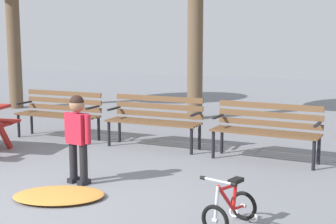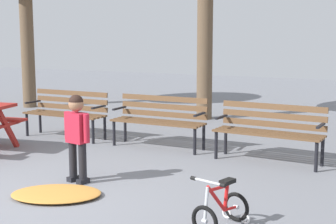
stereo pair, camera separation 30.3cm
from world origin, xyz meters
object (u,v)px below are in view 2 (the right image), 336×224
at_px(park_bench_far_left, 67,110).
at_px(park_bench_right, 270,128).
at_px(child_standing, 77,131).
at_px(kids_bicycle, 221,209).
at_px(park_bench_left, 160,117).

distance_m(park_bench_far_left, park_bench_right, 3.81).
height_order(park_bench_right, child_standing, child_standing).
bearing_deg(park_bench_far_left, kids_bicycle, -34.83).
bearing_deg(park_bench_right, kids_bicycle, -83.76).
height_order(child_standing, kids_bicycle, child_standing).
height_order(park_bench_far_left, park_bench_right, same).
bearing_deg(park_bench_left, kids_bicycle, -52.77).
distance_m(park_bench_left, park_bench_right, 1.91).
relative_size(park_bench_left, kids_bicycle, 2.59).
relative_size(park_bench_far_left, child_standing, 1.42).
relative_size(park_bench_left, park_bench_right, 0.99).
xyz_separation_m(park_bench_right, kids_bicycle, (0.30, -2.78, -0.31)).
height_order(park_bench_left, kids_bicycle, park_bench_left).
distance_m(park_bench_left, kids_bicycle, 3.66).
bearing_deg(park_bench_far_left, child_standing, -49.26).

